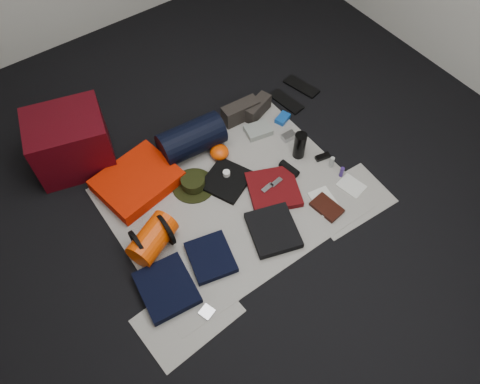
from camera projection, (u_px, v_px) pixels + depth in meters
floor at (231, 198)px, 3.28m from camera, size 4.50×4.50×0.02m
newspaper_mat at (231, 197)px, 3.27m from camera, size 1.60×1.30×0.01m
newspaper_sheet_front_left at (188, 316)px, 2.79m from camera, size 0.61×0.44×0.00m
newspaper_sheet_front_right at (348, 200)px, 3.26m from camera, size 0.60×0.43×0.00m
red_cabinet at (70, 142)px, 3.28m from camera, size 0.62×0.56×0.43m
sleeping_pad at (137, 181)px, 3.28m from camera, size 0.60×0.52×0.10m
stuff_sack at (152, 239)px, 2.97m from camera, size 0.37×0.31×0.19m
sack_strap_left at (138, 246)px, 2.93m from camera, size 0.02×0.22×0.22m
sack_strap_right at (166, 230)px, 2.99m from camera, size 0.02×0.22×0.22m
navy_duffel at (191, 139)px, 3.41m from camera, size 0.49×0.29×0.25m
boonie_brim at (194, 186)px, 3.32m from camera, size 0.32×0.32×0.01m
boonie_crown at (193, 182)px, 3.28m from camera, size 0.17×0.17×0.07m
hiking_boot_left at (240, 111)px, 3.63m from camera, size 0.30×0.13×0.15m
hiking_boot_right at (257, 108)px, 3.66m from camera, size 0.27×0.17×0.13m
flip_flop_left at (286, 101)px, 3.79m from camera, size 0.15×0.31×0.02m
flip_flop_right at (301, 86)px, 3.89m from camera, size 0.18×0.32×0.02m
trousers_navy_a at (167, 288)px, 2.85m from camera, size 0.36×0.40×0.06m
trousers_navy_b at (211, 257)px, 2.98m from camera, size 0.33×0.36×0.05m
trousers_charcoal at (273, 230)px, 3.08m from camera, size 0.39×0.42×0.05m
black_tshirt at (227, 180)px, 3.33m from camera, size 0.40×0.39×0.03m
red_shirt at (273, 189)px, 3.27m from camera, size 0.45×0.45×0.05m
orange_stuff_sack at (219, 152)px, 3.44m from camera, size 0.17×0.17×0.09m
first_aid_pouch at (258, 130)px, 3.59m from camera, size 0.22×0.18×0.05m
water_bottle at (300, 145)px, 3.39m from camera, size 0.10×0.10×0.22m
speaker at (289, 169)px, 3.37m from camera, size 0.08×0.16×0.06m
compact_camera at (289, 136)px, 3.56m from camera, size 0.11×0.07×0.04m
cyan_case at (283, 118)px, 3.66m from camera, size 0.14×0.11×0.04m
toiletry_purple at (342, 172)px, 3.34m from camera, size 0.03×0.03×0.09m
toiletry_clear at (332, 162)px, 3.38m from camera, size 0.04×0.04×0.09m
paperback_book at (327, 207)px, 3.20m from camera, size 0.16×0.22×0.03m
map_booklet at (324, 201)px, 3.24m from camera, size 0.19×0.24×0.01m
map_printout at (352, 186)px, 3.32m from camera, size 0.17×0.20×0.01m
sunglasses at (322, 157)px, 3.45m from camera, size 0.12×0.07×0.03m
key_cluster at (207, 312)px, 2.79m from camera, size 0.10×0.10×0.01m
tape_roll at (226, 173)px, 3.32m from camera, size 0.05×0.05×0.03m
energy_bar_a at (267, 188)px, 3.25m from camera, size 0.10×0.05×0.01m
energy_bar_b at (276, 182)px, 3.27m from camera, size 0.10×0.05×0.01m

